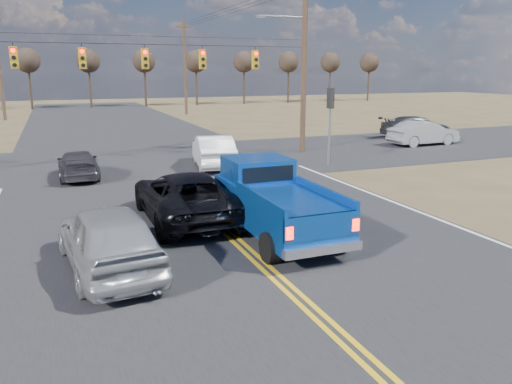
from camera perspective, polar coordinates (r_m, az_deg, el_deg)
name	(u,v)px	position (r m, az deg, el deg)	size (l,w,h in m)	color
ground	(309,309)	(10.52, 6.06, -13.11)	(160.00, 160.00, 0.00)	brown
road_main	(188,197)	(19.39, -7.81, -0.53)	(14.00, 120.00, 0.02)	#28282B
road_cross	(150,162)	(27.05, -11.99, 3.36)	(120.00, 12.00, 0.02)	#28282B
signal_gantry	(156,64)	(26.52, -11.36, 14.20)	(19.60, 4.83, 10.00)	#473323
utility_poles	(149,60)	(25.66, -12.18, 14.55)	(19.60, 58.32, 10.00)	#473323
treeline	(122,55)	(35.52, -15.10, 14.85)	(87.00, 117.80, 7.40)	#33261C
pickup_truck	(274,201)	(14.54, 2.03, -1.06)	(2.27, 5.63, 2.11)	black
silver_suv	(108,238)	(12.55, -16.54, -5.01)	(1.95, 4.85, 1.65)	#989B9F
black_suv	(185,196)	(16.21, -8.06, -0.48)	(2.63, 5.71, 1.59)	black
white_car_queue	(213,151)	(25.14, -4.91, 4.69)	(1.70, 4.87, 1.60)	white
dgrey_car_queue	(78,164)	(23.84, -19.66, 2.98)	(1.72, 4.22, 1.22)	#36353A
cross_car_east_near	(424,133)	(34.23, 18.60, 6.40)	(4.75, 1.66, 1.56)	#9B9EA3
cross_car_east_far	(416,127)	(38.06, 17.86, 7.10)	(5.25, 2.13, 1.52)	#313236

